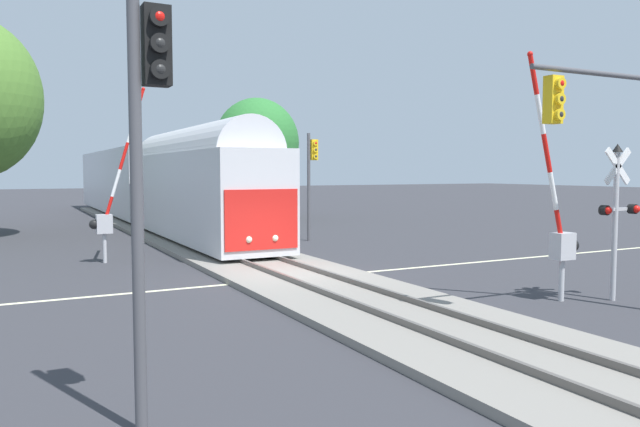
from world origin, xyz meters
TOP-DOWN VIEW (x-y plane):
  - ground_plane at (0.00, 0.00)m, footprint 220.00×220.00m
  - road_centre_stripe at (0.00, 0.00)m, footprint 44.00×0.20m
  - railway_track at (0.00, 0.00)m, footprint 4.40×80.00m
  - commuter_train at (0.00, 21.74)m, footprint 3.04×41.11m
  - crossing_gate_near at (4.71, -6.23)m, footprint 1.92×0.40m
  - crossing_signal_mast at (6.09, -6.84)m, footprint 1.36×0.44m
  - crossing_gate_far at (-4.68, 6.23)m, footprint 2.12×0.40m
  - traffic_signal_far_side at (5.22, 9.18)m, footprint 0.53×0.38m
  - traffic_signal_near_right at (4.71, -8.11)m, footprint 4.72×0.38m
  - traffic_signal_near_left at (-6.42, -9.45)m, footprint 0.53×0.38m
  - elm_centre_background at (7.74, 22.79)m, footprint 5.90×5.90m

SIDE VIEW (x-z plane):
  - ground_plane at x=0.00m, z-range 0.00..0.00m
  - road_centre_stripe at x=0.00m, z-range 0.00..0.01m
  - railway_track at x=0.00m, z-range -0.06..0.26m
  - crossing_gate_near at x=4.71m, z-range -1.16..5.17m
  - crossing_gate_far at x=-4.68m, z-range -1.21..5.32m
  - crossing_signal_mast at x=6.09m, z-range 0.45..4.56m
  - commuter_train at x=0.00m, z-range 0.19..5.35m
  - traffic_signal_far_side at x=5.22m, z-range 0.89..6.12m
  - traffic_signal_near_left at x=-6.42m, z-range 0.98..6.76m
  - traffic_signal_near_right at x=4.71m, z-range 1.48..7.28m
  - elm_centre_background at x=7.74m, z-range 1.12..9.61m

